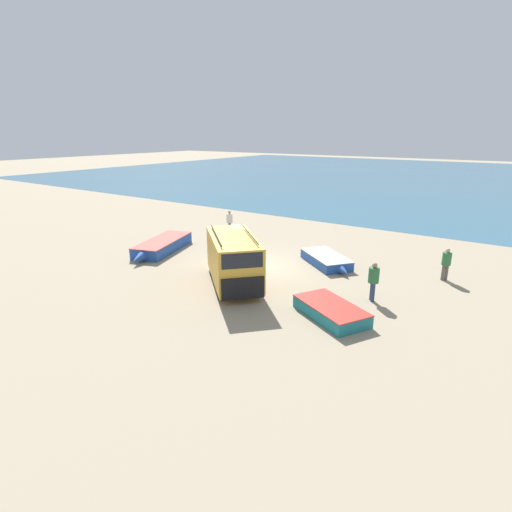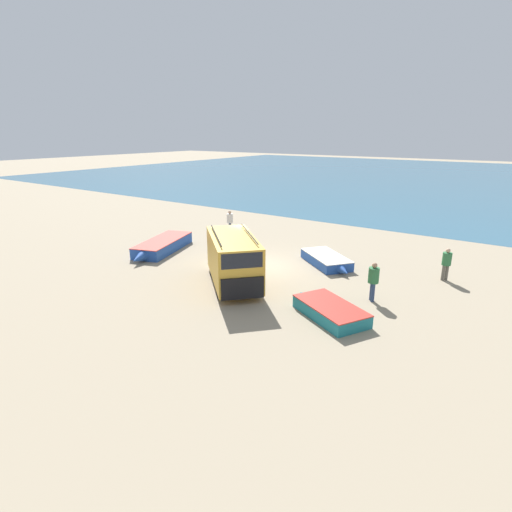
{
  "view_description": "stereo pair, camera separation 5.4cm",
  "coord_description": "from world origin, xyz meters",
  "px_view_note": "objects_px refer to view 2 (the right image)",
  "views": [
    {
      "loc": [
        11.25,
        -16.81,
        6.9
      ],
      "look_at": [
        0.53,
        -1.19,
        1.0
      ],
      "focal_mm": 28.0,
      "sensor_mm": 36.0,
      "label": 1
    },
    {
      "loc": [
        11.29,
        -16.78,
        6.9
      ],
      "look_at": [
        0.53,
        -1.19,
        1.0
      ],
      "focal_mm": 28.0,
      "sensor_mm": 36.0,
      "label": 2
    }
  ],
  "objects_px": {
    "parked_van": "(233,259)",
    "fishing_rowboat_2": "(329,310)",
    "fisherman_0": "(373,278)",
    "fisherman_2": "(447,261)",
    "fisherman_1": "(230,220)",
    "fishing_rowboat_0": "(162,246)",
    "fishing_rowboat_1": "(327,260)"
  },
  "relations": [
    {
      "from": "parked_van",
      "to": "fisherman_1",
      "type": "bearing_deg",
      "value": 172.37
    },
    {
      "from": "fishing_rowboat_2",
      "to": "fisherman_0",
      "type": "xyz_separation_m",
      "value": [
        0.87,
        2.41,
        0.76
      ]
    },
    {
      "from": "fisherman_2",
      "to": "fishing_rowboat_1",
      "type": "bearing_deg",
      "value": 71.53
    },
    {
      "from": "fishing_rowboat_0",
      "to": "fisherman_2",
      "type": "xyz_separation_m",
      "value": [
        15.04,
        4.35,
        0.62
      ]
    },
    {
      "from": "fisherman_1",
      "to": "fisherman_2",
      "type": "bearing_deg",
      "value": -52.68
    },
    {
      "from": "fisherman_1",
      "to": "fishing_rowboat_0",
      "type": "bearing_deg",
      "value": -143.77
    },
    {
      "from": "parked_van",
      "to": "fisherman_0",
      "type": "bearing_deg",
      "value": 60.28
    },
    {
      "from": "fishing_rowboat_0",
      "to": "fishing_rowboat_1",
      "type": "relative_size",
      "value": 1.52
    },
    {
      "from": "fishing_rowboat_0",
      "to": "fishing_rowboat_1",
      "type": "xyz_separation_m",
      "value": [
        9.33,
        3.27,
        -0.07
      ]
    },
    {
      "from": "parked_van",
      "to": "fisherman_1",
      "type": "distance_m",
      "value": 9.95
    },
    {
      "from": "fishing_rowboat_1",
      "to": "fisherman_0",
      "type": "height_order",
      "value": "fisherman_0"
    },
    {
      "from": "fishing_rowboat_0",
      "to": "fisherman_1",
      "type": "height_order",
      "value": "fisherman_1"
    },
    {
      "from": "fishing_rowboat_0",
      "to": "fisherman_0",
      "type": "bearing_deg",
      "value": 71.07
    },
    {
      "from": "parked_van",
      "to": "fishing_rowboat_2",
      "type": "relative_size",
      "value": 1.3
    },
    {
      "from": "parked_van",
      "to": "fishing_rowboat_1",
      "type": "xyz_separation_m",
      "value": [
        2.37,
        5.2,
        -1.02
      ]
    },
    {
      "from": "parked_van",
      "to": "fisherman_1",
      "type": "height_order",
      "value": "parked_van"
    },
    {
      "from": "fishing_rowboat_1",
      "to": "fishing_rowboat_2",
      "type": "xyz_separation_m",
      "value": [
        2.78,
        -5.77,
        -0.0
      ]
    },
    {
      "from": "parked_van",
      "to": "fisherman_1",
      "type": "relative_size",
      "value": 2.93
    },
    {
      "from": "fisherman_1",
      "to": "fisherman_2",
      "type": "xyz_separation_m",
      "value": [
        14.35,
        -1.43,
        -0.02
      ]
    },
    {
      "from": "fishing_rowboat_1",
      "to": "fisherman_0",
      "type": "distance_m",
      "value": 5.02
    },
    {
      "from": "fisherman_0",
      "to": "fisherman_1",
      "type": "bearing_deg",
      "value": -61.87
    },
    {
      "from": "fisherman_1",
      "to": "fisherman_2",
      "type": "distance_m",
      "value": 14.42
    },
    {
      "from": "fisherman_0",
      "to": "fisherman_2",
      "type": "distance_m",
      "value": 4.89
    },
    {
      "from": "fisherman_1",
      "to": "fisherman_2",
      "type": "height_order",
      "value": "fisherman_1"
    },
    {
      "from": "parked_van",
      "to": "fishing_rowboat_2",
      "type": "height_order",
      "value": "parked_van"
    },
    {
      "from": "fisherman_1",
      "to": "parked_van",
      "type": "bearing_deg",
      "value": -97.85
    },
    {
      "from": "fisherman_1",
      "to": "fishing_rowboat_1",
      "type": "bearing_deg",
      "value": -63.19
    },
    {
      "from": "fishing_rowboat_2",
      "to": "fisherman_1",
      "type": "xyz_separation_m",
      "value": [
        -11.42,
        8.28,
        0.72
      ]
    },
    {
      "from": "fishing_rowboat_0",
      "to": "fishing_rowboat_1",
      "type": "height_order",
      "value": "fishing_rowboat_0"
    },
    {
      "from": "fishing_rowboat_0",
      "to": "fishing_rowboat_2",
      "type": "distance_m",
      "value": 12.36
    },
    {
      "from": "fishing_rowboat_2",
      "to": "fisherman_1",
      "type": "distance_m",
      "value": 14.12
    },
    {
      "from": "fishing_rowboat_2",
      "to": "fisherman_2",
      "type": "relative_size",
      "value": 2.31
    }
  ]
}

